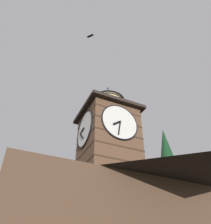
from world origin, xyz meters
The scene contains 4 objects.
clock_tower centered at (0.13, -1.52, 10.87)m, with size 4.33×4.33×8.09m.
pine_tree_behind centered at (-1.95, -8.01, 6.38)m, with size 5.73×5.73×15.60m.
pine_tree_aside centered at (-9.47, -6.59, 6.86)m, with size 5.68×5.68×16.58m.
flying_bird_high centered at (2.36, -0.45, 19.97)m, with size 0.52×0.59×0.14m.
Camera 1 is at (6.71, 12.18, 1.69)m, focal length 38.12 mm.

